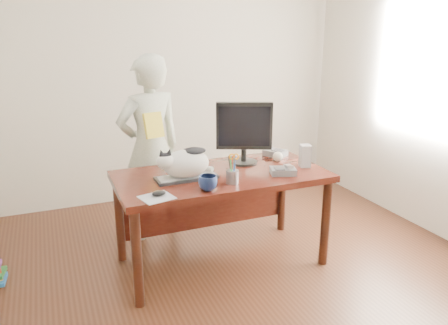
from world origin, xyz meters
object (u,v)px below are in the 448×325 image
Objects in this scene: cat at (184,163)px; speaker at (305,156)px; book_stack at (194,160)px; keyboard at (187,177)px; mouse at (159,193)px; baseball at (278,157)px; pen_cup at (232,175)px; person at (150,149)px; coffee_mug at (208,183)px; calculator at (275,153)px; desk at (218,188)px; monitor at (244,130)px; phone at (284,170)px.

speaker is at bearing -5.03° from cat.
cat is 0.40m from book_stack.
mouse reaches higher than keyboard.
baseball is (-0.13, 0.20, -0.05)m from speaker.
keyboard is at bearing -167.13° from speaker.
baseball is at bearing 32.09° from pen_cup.
cat is 0.74m from person.
pen_cup is (0.29, -0.21, -0.07)m from cat.
coffee_mug is 0.73× the size of speaker.
calculator reaches higher than mouse.
pen_cup is 0.71m from speaker.
keyboard is 2.06× the size of pen_cup.
mouse reaches higher than desk.
baseball is (0.84, 0.14, 0.03)m from keyboard.
calculator is 0.14× the size of person.
pen_cup is at bearing -151.40° from speaker.
monitor is 0.53m from speaker.
coffee_mug is 0.66m from phone.
mouse is 0.06× the size of person.
mouse is at bearing 174.40° from calculator.
speaker is 2.13× the size of baseball.
book_stack is 0.98× the size of calculator.
cat reaches higher than mouse.
baseball reaches higher than calculator.
book_stack is (-0.80, 0.40, -0.06)m from speaker.
speaker is 0.38m from calculator.
cat is 5.33× the size of baseball.
book_stack is at bearing 146.00° from calculator.
desk is 3.62× the size of cat.
cat is 0.29m from coffee_mug.
book_stack is at bearing 116.45° from desk.
coffee_mug is at bearing -152.00° from phone.
phone is 2.68× the size of baseball.
pen_cup is 0.14× the size of person.
phone is at bearing -32.77° from desk.
book_stack is at bearing 100.48° from pen_cup.
desk is 0.76m from person.
speaker reaches higher than baseball.
calculator is (-0.06, 0.37, -0.06)m from speaker.
monitor is at bearing 17.17° from cat.
pen_cup reaches higher than phone.
phone reaches higher than mouse.
person reaches higher than speaker.
mouse is (-0.26, -0.26, -0.11)m from cat.
coffee_mug is at bearing -112.61° from monitor.
baseball is (1.11, 0.40, 0.02)m from mouse.
cat is 0.36m from pen_cup.
calculator is at bearing 87.17° from phone.
pen_cup reaches higher than desk.
mouse is 0.99m from phone.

